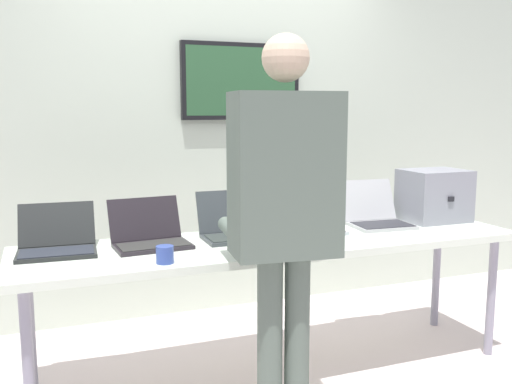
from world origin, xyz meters
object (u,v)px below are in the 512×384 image
object	(u,v)px
laptop_station_1	(150,235)
laptop_station_3	(307,223)
laptop_station_4	(376,215)
coffee_mug	(165,255)
person	(284,203)
laptop_station_2	(231,228)
workbench	(277,249)
laptop_station_0	(57,242)
equipment_box	(434,195)

from	to	relation	value
laptop_station_1	laptop_station_3	bearing A→B (deg)	0.63
laptop_station_4	coffee_mug	size ratio (longest dim) A/B	4.95
laptop_station_3	person	distance (m)	0.92
person	laptop_station_2	bearing A→B (deg)	88.83
laptop_station_1	workbench	bearing A→B (deg)	-9.16
laptop_station_0	laptop_station_3	world-z (taller)	same
laptop_station_4	laptop_station_2	bearing A→B (deg)	-179.52
laptop_station_0	laptop_station_2	world-z (taller)	laptop_station_2
laptop_station_3	workbench	bearing A→B (deg)	-153.36
equipment_box	laptop_station_3	distance (m)	0.91
workbench	laptop_station_0	bearing A→B (deg)	172.96
workbench	laptop_station_1	world-z (taller)	laptop_station_1
laptop_station_2	laptop_station_3	xyz separation A→B (m)	(0.46, -0.01, -0.00)
person	laptop_station_1	bearing A→B (deg)	120.93
workbench	laptop_station_1	size ratio (longest dim) A/B	6.89
laptop_station_0	laptop_station_4	bearing A→B (deg)	-0.02
laptop_station_2	equipment_box	bearing A→B (deg)	0.05
laptop_station_1	laptop_station_2	distance (m)	0.45
laptop_station_0	laptop_station_3	bearing A→B (deg)	-0.86
workbench	coffee_mug	world-z (taller)	coffee_mug
laptop_station_1	laptop_station_4	xyz separation A→B (m)	(1.39, 0.03, 0.00)
equipment_box	laptop_station_4	xyz separation A→B (m)	(-0.42, 0.01, -0.10)
equipment_box	laptop_station_0	size ratio (longest dim) A/B	1.00
equipment_box	laptop_station_3	world-z (taller)	equipment_box
laptop_station_3	laptop_station_4	distance (m)	0.48
coffee_mug	laptop_station_0	bearing A→B (deg)	139.68
coffee_mug	laptop_station_1	bearing A→B (deg)	90.64
laptop_station_3	equipment_box	bearing A→B (deg)	0.84
laptop_station_2	coffee_mug	distance (m)	0.59
laptop_station_4	person	world-z (taller)	person
laptop_station_4	coffee_mug	xyz separation A→B (m)	(-1.39, -0.39, -0.02)
laptop_station_1	laptop_station_4	world-z (taller)	laptop_station_4
equipment_box	laptop_station_4	world-z (taller)	equipment_box
workbench	laptop_station_1	bearing A→B (deg)	170.84
laptop_station_1	laptop_station_3	xyz separation A→B (m)	(0.91, 0.01, -0.00)
laptop_station_2	laptop_station_3	distance (m)	0.46
laptop_station_4	person	bearing A→B (deg)	-141.43
laptop_station_0	person	distance (m)	1.20
equipment_box	coffee_mug	world-z (taller)	equipment_box
equipment_box	laptop_station_3	size ratio (longest dim) A/B	1.08
equipment_box	person	world-z (taller)	person
laptop_station_3	laptop_station_1	bearing A→B (deg)	-179.37
coffee_mug	laptop_station_2	bearing A→B (deg)	40.30
laptop_station_0	coffee_mug	world-z (taller)	laptop_station_0
laptop_station_2	person	size ratio (longest dim) A/B	0.19
equipment_box	laptop_station_3	xyz separation A→B (m)	(-0.90, -0.01, -0.11)
laptop_station_3	coffee_mug	world-z (taller)	laptop_station_3
workbench	equipment_box	bearing A→B (deg)	6.63
person	coffee_mug	xyz separation A→B (m)	(-0.43, 0.37, -0.27)
workbench	laptop_station_1	distance (m)	0.69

